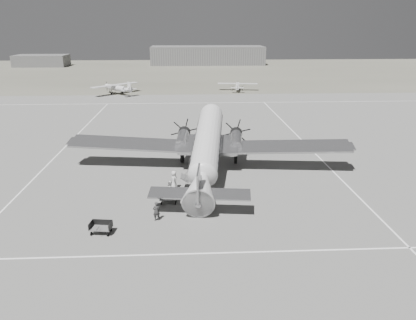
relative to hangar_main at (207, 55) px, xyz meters
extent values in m
plane|color=slate|center=(-5.00, -120.00, -3.30)|extent=(260.00, 260.00, 0.00)
cube|color=white|center=(-5.00, -134.00, -3.29)|extent=(60.00, 0.15, 0.01)
cube|color=white|center=(7.00, -120.00, -3.29)|extent=(0.15, 80.00, 0.01)
cube|color=white|center=(-23.00, -110.00, -3.29)|extent=(0.15, 60.00, 0.01)
cube|color=white|center=(-5.00, -80.00, -3.29)|extent=(90.00, 0.15, 0.01)
cube|color=#676557|center=(-5.00, -25.00, -3.30)|extent=(260.00, 90.00, 0.01)
cube|color=slate|center=(0.00, 0.00, -0.30)|extent=(42.00, 14.00, 6.00)
cube|color=#565656|center=(0.00, 0.00, 3.00)|extent=(42.00, 14.00, 0.60)
cube|color=#565656|center=(-60.00, -5.00, -1.30)|extent=(18.00, 10.00, 4.00)
imported|color=#303030|center=(-10.35, -129.03, -2.53)|extent=(0.65, 0.54, 1.54)
imported|color=silver|center=(-9.42, -124.76, -2.52)|extent=(0.71, 0.85, 1.56)
imported|color=silver|center=(-9.19, -122.74, -2.44)|extent=(0.61, 0.88, 1.72)
camera|label=1|loc=(-7.85, -157.33, 11.02)|focal=35.00mm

